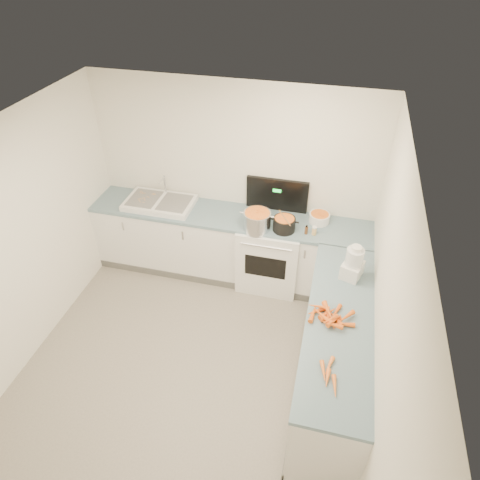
% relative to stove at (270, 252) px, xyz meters
% --- Properties ---
extents(floor, '(3.50, 4.00, 0.00)m').
position_rel_stove_xyz_m(floor, '(-0.55, -1.69, -0.47)').
color(floor, gray).
rests_on(floor, ground).
extents(ceiling, '(3.50, 4.00, 0.00)m').
position_rel_stove_xyz_m(ceiling, '(-0.55, -1.69, 2.03)').
color(ceiling, white).
rests_on(ceiling, ground).
extents(wall_back, '(3.50, 0.00, 2.50)m').
position_rel_stove_xyz_m(wall_back, '(-0.55, 0.31, 0.78)').
color(wall_back, white).
rests_on(wall_back, ground).
extents(wall_left, '(0.00, 4.00, 2.50)m').
position_rel_stove_xyz_m(wall_left, '(-2.30, -1.69, 0.78)').
color(wall_left, white).
rests_on(wall_left, ground).
extents(wall_right, '(0.00, 4.00, 2.50)m').
position_rel_stove_xyz_m(wall_right, '(1.20, -1.69, 0.78)').
color(wall_right, white).
rests_on(wall_right, ground).
extents(counter_back, '(3.50, 0.62, 0.94)m').
position_rel_stove_xyz_m(counter_back, '(-0.55, 0.01, -0.00)').
color(counter_back, white).
rests_on(counter_back, ground).
extents(counter_right, '(0.62, 2.20, 0.94)m').
position_rel_stove_xyz_m(counter_right, '(0.90, -1.39, -0.00)').
color(counter_right, white).
rests_on(counter_right, ground).
extents(stove, '(0.76, 0.65, 1.36)m').
position_rel_stove_xyz_m(stove, '(0.00, 0.00, 0.00)').
color(stove, white).
rests_on(stove, ground).
extents(sink, '(0.86, 0.52, 0.31)m').
position_rel_stove_xyz_m(sink, '(-1.45, 0.02, 0.50)').
color(sink, white).
rests_on(sink, counter_back).
extents(steel_pot, '(0.40, 0.40, 0.24)m').
position_rel_stove_xyz_m(steel_pot, '(-0.15, -0.17, 0.56)').
color(steel_pot, silver).
rests_on(steel_pot, stove).
extents(black_pot, '(0.32, 0.32, 0.18)m').
position_rel_stove_xyz_m(black_pot, '(0.17, -0.13, 0.54)').
color(black_pot, black).
rests_on(black_pot, stove).
extents(wooden_spoon, '(0.19, 0.29, 0.01)m').
position_rel_stove_xyz_m(wooden_spoon, '(0.17, -0.13, 0.64)').
color(wooden_spoon, '#AD7A47').
rests_on(wooden_spoon, black_pot).
extents(mixing_bowl, '(0.28, 0.28, 0.11)m').
position_rel_stove_xyz_m(mixing_bowl, '(0.55, 0.13, 0.52)').
color(mixing_bowl, white).
rests_on(mixing_bowl, counter_back).
extents(extract_bottle, '(0.04, 0.04, 0.09)m').
position_rel_stove_xyz_m(extract_bottle, '(0.43, -0.14, 0.51)').
color(extract_bottle, '#593319').
rests_on(extract_bottle, counter_back).
extents(spice_jar, '(0.05, 0.05, 0.09)m').
position_rel_stove_xyz_m(spice_jar, '(0.52, -0.13, 0.51)').
color(spice_jar, '#E5B266').
rests_on(spice_jar, counter_back).
extents(food_processor, '(0.25, 0.27, 0.38)m').
position_rel_stove_xyz_m(food_processor, '(0.96, -0.76, 0.63)').
color(food_processor, white).
rests_on(food_processor, counter_right).
extents(carrot_pile, '(0.44, 0.33, 0.09)m').
position_rel_stove_xyz_m(carrot_pile, '(0.80, -1.41, 0.50)').
color(carrot_pile, orange).
rests_on(carrot_pile, counter_right).
extents(peeled_carrots, '(0.17, 0.37, 0.04)m').
position_rel_stove_xyz_m(peeled_carrots, '(0.84, -2.02, 0.49)').
color(peeled_carrots, orange).
rests_on(peeled_carrots, counter_right).
extents(peelings, '(0.22, 0.30, 0.01)m').
position_rel_stove_xyz_m(peelings, '(-1.67, 0.04, 0.54)').
color(peelings, tan).
rests_on(peelings, sink).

